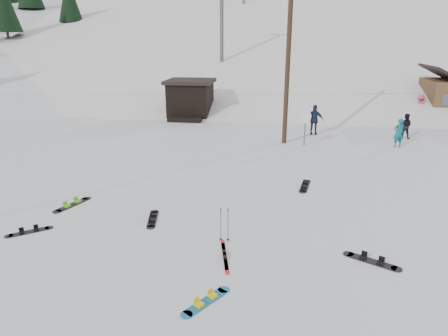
# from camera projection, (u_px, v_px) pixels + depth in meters

# --- Properties ---
(ground) EXTENTS (200.00, 200.00, 0.00)m
(ground) POSITION_uv_depth(u_px,v_px,m) (200.00, 282.00, 9.81)
(ground) COLOR white
(ground) RESTS_ON ground
(ski_slope) EXTENTS (60.00, 85.24, 65.97)m
(ski_slope) POSITION_uv_depth(u_px,v_px,m) (269.00, 151.00, 65.26)
(ski_slope) COLOR white
(ski_slope) RESTS_ON ground
(ridge_left) EXTENTS (47.54, 95.03, 58.38)m
(ridge_left) POSITION_uv_depth(u_px,v_px,m) (40.00, 148.00, 63.30)
(ridge_left) COLOR white
(ridge_left) RESTS_ON ground
(treeline_left) EXTENTS (20.00, 64.00, 10.00)m
(treeline_left) POSITION_uv_depth(u_px,v_px,m) (6.00, 83.00, 52.07)
(treeline_left) COLOR black
(treeline_left) RESTS_ON ground
(treeline_crest) EXTENTS (50.00, 6.00, 10.00)m
(treeline_crest) POSITION_uv_depth(u_px,v_px,m) (276.00, 63.00, 90.64)
(treeline_crest) COLOR black
(treeline_crest) RESTS_ON ski_slope
(utility_pole) EXTENTS (2.00, 0.26, 9.00)m
(utility_pole) POSITION_uv_depth(u_px,v_px,m) (288.00, 58.00, 21.23)
(utility_pole) COLOR #3A2819
(utility_pole) RESTS_ON ground
(trail_sign) EXTENTS (0.50, 0.09, 1.85)m
(trail_sign) POSITION_uv_depth(u_px,v_px,m) (305.00, 123.00, 21.75)
(trail_sign) COLOR #595B60
(trail_sign) RESTS_ON ground
(lift_hut) EXTENTS (3.40, 4.10, 2.75)m
(lift_hut) POSITION_uv_depth(u_px,v_px,m) (190.00, 98.00, 29.75)
(lift_hut) COLOR black
(lift_hut) RESTS_ON ground
(lift_tower_near) EXTENTS (2.20, 0.36, 8.00)m
(lift_tower_near) POSITION_uv_depth(u_px,v_px,m) (222.00, 12.00, 36.10)
(lift_tower_near) COLOR #595B60
(lift_tower_near) RESTS_ON ski_slope
(hero_snowboard) EXTENTS (0.95, 1.28, 0.10)m
(hero_snowboard) POSITION_uv_depth(u_px,v_px,m) (206.00, 301.00, 9.05)
(hero_snowboard) COLOR #1A77A9
(hero_snowboard) RESTS_ON ground
(hero_skis) EXTENTS (0.49, 1.75, 0.09)m
(hero_skis) POSITION_uv_depth(u_px,v_px,m) (225.00, 256.00, 10.94)
(hero_skis) COLOR red
(hero_skis) RESTS_ON ground
(ski_poles) EXTENTS (0.29, 0.08, 1.05)m
(ski_poles) POSITION_uv_depth(u_px,v_px,m) (224.00, 224.00, 11.61)
(ski_poles) COLOR black
(ski_poles) RESTS_ON ground
(board_scatter_a) EXTENTS (1.15, 0.95, 0.10)m
(board_scatter_a) POSITION_uv_depth(u_px,v_px,m) (29.00, 231.00, 12.30)
(board_scatter_a) COLOR black
(board_scatter_a) RESTS_ON ground
(board_scatter_b) EXTENTS (0.52, 1.44, 0.10)m
(board_scatter_b) POSITION_uv_depth(u_px,v_px,m) (153.00, 219.00, 13.15)
(board_scatter_b) COLOR black
(board_scatter_b) RESTS_ON ground
(board_scatter_c) EXTENTS (0.77, 1.56, 0.11)m
(board_scatter_c) POSITION_uv_depth(u_px,v_px,m) (72.00, 204.00, 14.28)
(board_scatter_c) COLOR black
(board_scatter_c) RESTS_ON ground
(board_scatter_d) EXTENTS (1.42, 0.89, 0.11)m
(board_scatter_d) POSITION_uv_depth(u_px,v_px,m) (372.00, 261.00, 10.68)
(board_scatter_d) COLOR black
(board_scatter_d) RESTS_ON ground
(board_scatter_f) EXTENTS (0.53, 1.59, 0.11)m
(board_scatter_f) POSITION_uv_depth(u_px,v_px,m) (305.00, 186.00, 16.06)
(board_scatter_f) COLOR black
(board_scatter_f) RESTS_ON ground
(skier_teal) EXTENTS (0.66, 0.53, 1.58)m
(skier_teal) POSITION_uv_depth(u_px,v_px,m) (399.00, 133.00, 21.58)
(skier_teal) COLOR #0B5E70
(skier_teal) RESTS_ON ground
(skier_dark) EXTENTS (0.87, 0.78, 1.47)m
(skier_dark) POSITION_uv_depth(u_px,v_px,m) (405.00, 126.00, 23.54)
(skier_dark) COLOR black
(skier_dark) RESTS_ON ground
(skier_pink) EXTENTS (1.21, 0.82, 1.74)m
(skier_pink) POSITION_uv_depth(u_px,v_px,m) (420.00, 107.00, 29.22)
(skier_pink) COLOR #BB4263
(skier_pink) RESTS_ON ground
(skier_navy) EXTENTS (1.15, 0.67, 1.84)m
(skier_navy) POSITION_uv_depth(u_px,v_px,m) (315.00, 120.00, 24.29)
(skier_navy) COLOR #17243A
(skier_navy) RESTS_ON ground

